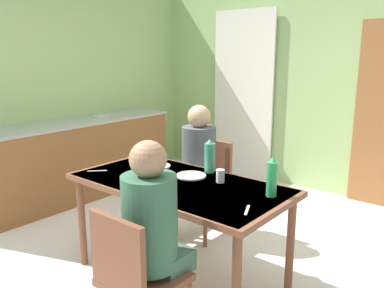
{
  "coord_description": "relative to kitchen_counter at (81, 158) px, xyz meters",
  "views": [
    {
      "loc": [
        1.98,
        -2.23,
        1.66
      ],
      "look_at": [
        0.19,
        -0.06,
        1.01
      ],
      "focal_mm": 37.25,
      "sensor_mm": 36.0,
      "label": 1
    }
  ],
  "objects": [
    {
      "name": "water_bottle_green_near",
      "position": [
        2.74,
        -0.46,
        0.43
      ],
      "size": [
        0.07,
        0.07,
        0.26
      ],
      "color": "green",
      "rests_on": "dining_table"
    },
    {
      "name": "cutlery_fork_far",
      "position": [
        1.75,
        -0.78,
        0.31
      ],
      "size": [
        0.15,
        0.04,
        0.0
      ],
      "primitive_type": "cube",
      "rotation": [
        0.0,
        0.0,
        6.13
      ],
      "color": "silver",
      "rests_on": "dining_table"
    },
    {
      "name": "chair_near_diner",
      "position": [
        2.44,
        -1.38,
        0.05
      ],
      "size": [
        0.4,
        0.4,
        0.87
      ],
      "color": "brown",
      "rests_on": "ground_plane"
    },
    {
      "name": "cutlery_knife_far",
      "position": [
        2.75,
        -0.76,
        0.31
      ],
      "size": [
        0.08,
        0.14,
        0.0
      ],
      "primitive_type": "cube",
      "rotation": [
        0.0,
        0.0,
        5.14
      ],
      "color": "silver",
      "rests_on": "dining_table"
    },
    {
      "name": "wall_left",
      "position": [
        -0.33,
        0.19,
        0.86
      ],
      "size": [
        0.1,
        3.59,
        2.62
      ],
      "primitive_type": "cube",
      "color": "#9DBF77",
      "rests_on": "ground_plane"
    },
    {
      "name": "dining_table",
      "position": [
        2.09,
        -0.62,
        0.23
      ],
      "size": [
        1.59,
        0.81,
        0.76
      ],
      "color": "brown",
      "rests_on": "ground_plane"
    },
    {
      "name": "chair_far_diner",
      "position": [
        1.77,
        0.14,
        0.05
      ],
      "size": [
        0.4,
        0.4,
        0.87
      ],
      "rotation": [
        0.0,
        0.0,
        3.14
      ],
      "color": "brown",
      "rests_on": "ground_plane"
    },
    {
      "name": "dinner_plate_near_left",
      "position": [
        1.71,
        -0.43,
        0.31
      ],
      "size": [
        0.19,
        0.19,
        0.01
      ],
      "primitive_type": "cylinder",
      "color": "white",
      "rests_on": "dining_table"
    },
    {
      "name": "dinner_plate_near_right",
      "position": [
        2.08,
        -0.47,
        0.31
      ],
      "size": [
        0.22,
        0.22,
        0.01
      ],
      "primitive_type": "cylinder",
      "color": "white",
      "rests_on": "dining_table"
    },
    {
      "name": "ground_plane",
      "position": [
        1.9,
        -0.41,
        -0.45
      ],
      "size": [
        6.23,
        6.23,
        0.0
      ],
      "primitive_type": "plane",
      "color": "silver"
    },
    {
      "name": "person_near_diner",
      "position": [
        2.44,
        -1.24,
        0.33
      ],
      "size": [
        0.3,
        0.37,
        0.77
      ],
      "color": "#406552",
      "rests_on": "ground_plane"
    },
    {
      "name": "wall_back",
      "position": [
        1.9,
        1.98,
        0.86
      ],
      "size": [
        4.67,
        0.1,
        2.62
      ],
      "primitive_type": "cube",
      "color": "#9EC27B",
      "rests_on": "ground_plane"
    },
    {
      "name": "drinking_glass_by_far_diner",
      "position": [
        2.22,
        -0.92,
        0.36
      ],
      "size": [
        0.06,
        0.06,
        0.1
      ],
      "primitive_type": "cylinder",
      "color": "silver",
      "rests_on": "dining_table"
    },
    {
      "name": "person_far_diner",
      "position": [
        1.77,
        0.0,
        0.33
      ],
      "size": [
        0.3,
        0.37,
        0.77
      ],
      "rotation": [
        0.0,
        0.0,
        3.14
      ],
      "color": "#555151",
      "rests_on": "ground_plane"
    },
    {
      "name": "cutlery_fork_near",
      "position": [
        2.1,
        -0.74,
        0.31
      ],
      "size": [
        0.1,
        0.13,
        0.0
      ],
      "primitive_type": "cube",
      "rotation": [
        0.0,
        0.0,
        2.23
      ],
      "color": "silver",
      "rests_on": "dining_table"
    },
    {
      "name": "water_bottle_green_far",
      "position": [
        2.12,
        -0.29,
        0.43
      ],
      "size": [
        0.08,
        0.08,
        0.26
      ],
      "color": "#3B8F6F",
      "rests_on": "dining_table"
    },
    {
      "name": "kitchen_counter",
      "position": [
        0.0,
        0.0,
        0.0
      ],
      "size": [
        0.61,
        2.33,
        0.91
      ],
      "color": "brown",
      "rests_on": "ground_plane"
    },
    {
      "name": "cutlery_knife_near",
      "position": [
        1.43,
        -0.83,
        0.31
      ],
      "size": [
        0.11,
        0.12,
        0.0
      ],
      "primitive_type": "cube",
      "rotation": [
        0.0,
        0.0,
        3.95
      ],
      "color": "silver",
      "rests_on": "dining_table"
    },
    {
      "name": "curtain_panel",
      "position": [
        1.02,
        1.88,
        0.65
      ],
      "size": [
        0.9,
        0.03,
        2.2
      ],
      "primitive_type": "cube",
      "color": "white",
      "rests_on": "ground_plane"
    },
    {
      "name": "drinking_glass_by_near_diner",
      "position": [
        2.33,
        -0.44,
        0.36
      ],
      "size": [
        0.06,
        0.06,
        0.09
      ],
      "primitive_type": "cylinder",
      "color": "silver",
      "rests_on": "dining_table"
    }
  ]
}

